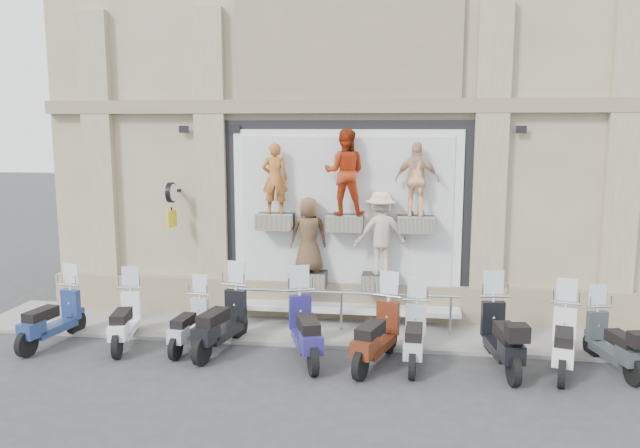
# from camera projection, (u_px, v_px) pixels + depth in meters

# --- Properties ---
(ground) EXTENTS (90.00, 90.00, 0.00)m
(ground) POSITION_uv_depth(u_px,v_px,m) (330.00, 368.00, 11.49)
(ground) COLOR #313134
(ground) RESTS_ON ground
(sidewalk) EXTENTS (16.00, 2.20, 0.08)m
(sidewalk) POSITION_uv_depth(u_px,v_px,m) (342.00, 330.00, 13.53)
(sidewalk) COLOR gray
(sidewalk) RESTS_ON ground
(building) EXTENTS (14.00, 8.60, 12.00)m
(building) POSITION_uv_depth(u_px,v_px,m) (361.00, 69.00, 17.40)
(building) COLOR tan
(building) RESTS_ON ground
(shop_vitrine) EXTENTS (5.60, 0.95, 4.30)m
(shop_vitrine) POSITION_uv_depth(u_px,v_px,m) (350.00, 218.00, 13.78)
(shop_vitrine) COLOR black
(shop_vitrine) RESTS_ON ground
(guard_rail) EXTENTS (5.06, 0.10, 0.93)m
(guard_rail) POSITION_uv_depth(u_px,v_px,m) (341.00, 312.00, 13.37)
(guard_rail) COLOR #9EA0A5
(guard_rail) RESTS_ON ground
(clock_sign_bracket) EXTENTS (0.10, 0.80, 1.02)m
(clock_sign_bracket) POSITION_uv_depth(u_px,v_px,m) (171.00, 199.00, 14.00)
(clock_sign_bracket) COLOR black
(clock_sign_bracket) RESTS_ON ground
(scooter_a) EXTENTS (0.90, 2.00, 1.56)m
(scooter_a) POSITION_uv_depth(u_px,v_px,m) (51.00, 308.00, 12.60)
(scooter_a) COLOR navy
(scooter_a) RESTS_ON ground
(scooter_b) EXTENTS (0.91, 1.94, 1.52)m
(scooter_b) POSITION_uv_depth(u_px,v_px,m) (124.00, 310.00, 12.54)
(scooter_b) COLOR white
(scooter_b) RESTS_ON ground
(scooter_c) EXTENTS (0.66, 1.76, 1.40)m
(scooter_c) POSITION_uv_depth(u_px,v_px,m) (189.00, 315.00, 12.41)
(scooter_c) COLOR #A4A8B1
(scooter_c) RESTS_ON ground
(scooter_d) EXTENTS (1.02, 2.16, 1.69)m
(scooter_d) POSITION_uv_depth(u_px,v_px,m) (221.00, 310.00, 12.23)
(scooter_d) COLOR black
(scooter_d) RESTS_ON ground
(scooter_e) EXTENTS (1.26, 2.18, 1.70)m
(scooter_e) POSITION_uv_depth(u_px,v_px,m) (305.00, 317.00, 11.77)
(scooter_e) COLOR navy
(scooter_e) RESTS_ON ground
(scooter_f) EXTENTS (1.21, 2.14, 1.67)m
(scooter_f) POSITION_uv_depth(u_px,v_px,m) (376.00, 323.00, 11.50)
(scooter_f) COLOR #531E0E
(scooter_f) RESTS_ON ground
(scooter_g) EXTENTS (0.65, 1.92, 1.54)m
(scooter_g) POSITION_uv_depth(u_px,v_px,m) (415.00, 325.00, 11.55)
(scooter_g) COLOR #9EA2A5
(scooter_g) RESTS_ON ground
(scooter_h) EXTENTS (0.88, 2.14, 1.69)m
(scooter_h) POSITION_uv_depth(u_px,v_px,m) (502.00, 324.00, 11.35)
(scooter_h) COLOR black
(scooter_h) RESTS_ON ground
(scooter_i) EXTENTS (1.04, 2.05, 1.60)m
(scooter_i) POSITION_uv_depth(u_px,v_px,m) (564.00, 330.00, 11.19)
(scooter_i) COLOR white
(scooter_i) RESTS_ON ground
(scooter_j) EXTENTS (0.97, 1.89, 1.48)m
(scooter_j) POSITION_uv_depth(u_px,v_px,m) (614.00, 332.00, 11.26)
(scooter_j) COLOR #2C3436
(scooter_j) RESTS_ON ground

